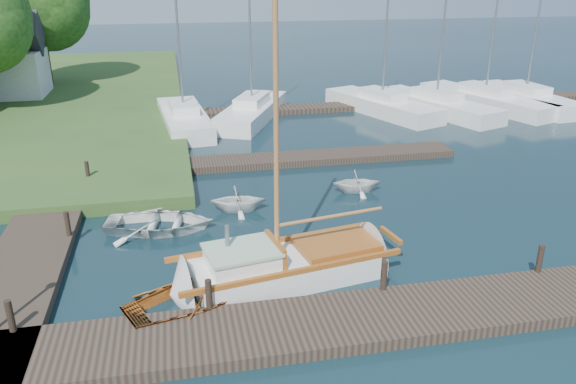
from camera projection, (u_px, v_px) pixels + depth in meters
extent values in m
plane|color=black|center=(288.00, 225.00, 18.99)|extent=(160.00, 160.00, 0.00)
cube|color=#2F201A|center=(338.00, 323.00, 13.47)|extent=(18.00, 2.20, 0.30)
cube|color=#2F201A|center=(48.00, 217.00, 19.25)|extent=(2.20, 18.00, 0.30)
cube|color=#2F201A|center=(302.00, 158.00, 25.23)|extent=(14.00, 1.60, 0.30)
cube|color=#2F201A|center=(392.00, 104.00, 35.39)|extent=(30.00, 1.60, 0.30)
cylinder|color=black|center=(10.00, 316.00, 12.77)|extent=(0.16, 0.16, 0.80)
cylinder|color=black|center=(209.00, 294.00, 13.62)|extent=(0.16, 0.16, 0.80)
cylinder|color=black|center=(384.00, 275.00, 14.46)|extent=(0.16, 0.16, 0.80)
cylinder|color=black|center=(540.00, 259.00, 15.31)|extent=(0.16, 0.16, 0.80)
cylinder|color=black|center=(68.00, 224.00, 17.42)|extent=(0.16, 0.16, 0.80)
cylinder|color=black|center=(87.00, 171.00, 21.97)|extent=(0.16, 0.16, 0.80)
cube|color=white|center=(284.00, 272.00, 15.57)|extent=(5.28, 2.86, 0.90)
cone|color=white|center=(380.00, 253.00, 16.63)|extent=(1.63, 2.16, 1.96)
cone|color=white|center=(178.00, 293.00, 14.54)|extent=(1.33, 2.11, 1.96)
cube|color=brown|center=(272.00, 241.00, 16.19)|extent=(6.12, 1.22, 0.14)
cube|color=brown|center=(297.00, 272.00, 14.57)|extent=(6.12, 1.22, 0.14)
cube|color=brown|center=(391.00, 235.00, 16.56)|extent=(0.31, 1.10, 0.14)
cube|color=white|center=(242.00, 258.00, 14.90)|extent=(2.02, 1.70, 0.44)
cube|color=#A9C7A6|center=(242.00, 250.00, 14.81)|extent=(2.14, 1.81, 0.08)
cube|color=brown|center=(275.00, 249.00, 15.20)|extent=(0.37, 1.40, 0.60)
cylinder|color=slate|center=(227.00, 236.00, 14.84)|extent=(0.12, 0.12, 0.60)
cube|color=brown|center=(336.00, 244.00, 15.92)|extent=(2.43, 1.87, 0.20)
cylinder|color=brown|center=(276.00, 108.00, 13.79)|extent=(0.14, 0.14, 8.40)
cylinder|color=brown|center=(331.00, 217.00, 15.52)|extent=(3.17, 0.67, 0.10)
imported|color=brown|center=(197.00, 293.00, 14.29)|extent=(4.38, 3.84, 0.76)
imported|color=white|center=(159.00, 220.00, 18.49)|extent=(3.92, 3.11, 0.73)
imported|color=white|center=(238.00, 197.00, 19.93)|extent=(2.14, 1.90, 1.03)
imported|color=white|center=(357.00, 180.00, 21.65)|extent=(2.02, 1.79, 0.98)
cube|color=white|center=(184.00, 119.00, 30.61)|extent=(2.92, 8.04, 0.90)
cube|color=white|center=(183.00, 107.00, 30.35)|extent=(1.65, 2.87, 0.50)
cylinder|color=slate|center=(177.00, 17.00, 28.64)|extent=(0.12, 0.12, 9.82)
cube|color=white|center=(252.00, 112.00, 32.21)|extent=(5.33, 8.30, 0.90)
cube|color=white|center=(252.00, 100.00, 31.96)|extent=(2.44, 3.16, 0.50)
cylinder|color=slate|center=(249.00, 8.00, 30.12)|extent=(0.12, 0.12, 10.48)
cube|color=white|center=(381.00, 106.00, 33.69)|extent=(5.06, 8.59, 0.90)
cube|color=white|center=(382.00, 94.00, 33.43)|extent=(2.36, 3.23, 0.50)
cylinder|color=slate|center=(388.00, 3.00, 31.52)|extent=(0.12, 0.12, 10.86)
cube|color=white|center=(436.00, 105.00, 33.76)|extent=(5.06, 8.97, 0.90)
cube|color=white|center=(437.00, 94.00, 33.50)|extent=(2.36, 3.36, 0.50)
cylinder|color=slate|center=(445.00, 9.00, 31.71)|extent=(0.12, 0.12, 10.22)
cube|color=white|center=(485.00, 100.00, 35.11)|extent=(5.08, 9.60, 0.90)
cube|color=white|center=(486.00, 89.00, 34.85)|extent=(2.37, 3.56, 0.50)
cylinder|color=slate|center=(497.00, 7.00, 33.06)|extent=(0.12, 0.12, 10.23)
cube|color=white|center=(525.00, 99.00, 35.42)|extent=(3.03, 8.64, 0.90)
cube|color=white|center=(527.00, 88.00, 35.16)|extent=(1.69, 3.09, 0.50)
cylinder|color=slate|center=(538.00, 18.00, 33.61)|extent=(0.12, 0.12, 8.94)
cube|color=silver|center=(3.00, 74.00, 35.69)|extent=(5.00, 4.00, 2.80)
cylinder|color=#332114|center=(47.00, 57.00, 39.54)|extent=(0.36, 0.36, 3.67)
sphere|color=#143A11|center=(38.00, 1.00, 38.16)|extent=(6.73, 6.73, 6.73)
sphere|color=#143A11|center=(46.00, 9.00, 38.16)|extent=(5.71, 5.71, 5.71)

